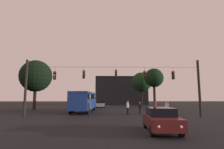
# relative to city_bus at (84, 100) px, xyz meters

# --- Properties ---
(ground_plane) EXTENTS (168.00, 168.00, 0.00)m
(ground_plane) POSITION_rel_city_bus_xyz_m (4.32, 2.34, -1.87)
(ground_plane) COLOR black
(ground_plane) RESTS_ON ground
(overhead_signal_span) EXTENTS (20.62, 0.44, 6.63)m
(overhead_signal_span) POSITION_rel_city_bus_xyz_m (4.38, -7.21, 1.97)
(overhead_signal_span) COLOR black
(overhead_signal_span) RESTS_ON ground
(city_bus) EXTENTS (2.83, 11.07, 3.00)m
(city_bus) POSITION_rel_city_bus_xyz_m (0.00, 0.00, 0.00)
(city_bus) COLOR navy
(city_bus) RESTS_ON ground
(car_near_right) EXTENTS (2.08, 4.43, 1.52)m
(car_near_right) POSITION_rel_city_bus_xyz_m (7.17, -16.41, -1.07)
(car_near_right) COLOR #511919
(car_near_right) RESTS_ON ground
(car_far_left) EXTENTS (1.90, 4.37, 1.52)m
(car_far_left) POSITION_rel_city_bus_xyz_m (1.97, 11.65, -1.07)
(car_far_left) COLOR #99999E
(car_far_left) RESTS_ON ground
(pedestrian_crossing_left) EXTENTS (0.28, 0.39, 1.75)m
(pedestrian_crossing_left) POSITION_rel_city_bus_xyz_m (1.60, -7.36, -0.87)
(pedestrian_crossing_left) COLOR black
(pedestrian_crossing_left) RESTS_ON ground
(pedestrian_crossing_center) EXTENTS (0.31, 0.40, 1.64)m
(pedestrian_crossing_center) POSITION_rel_city_bus_xyz_m (11.29, -5.35, -0.94)
(pedestrian_crossing_center) COLOR black
(pedestrian_crossing_center) RESTS_ON ground
(pedestrian_crossing_right) EXTENTS (0.32, 0.41, 1.58)m
(pedestrian_crossing_right) POSITION_rel_city_bus_xyz_m (8.00, -3.81, -0.98)
(pedestrian_crossing_right) COLOR black
(pedestrian_crossing_right) RESTS_ON ground
(pedestrian_near_bus) EXTENTS (0.36, 0.42, 1.73)m
(pedestrian_near_bus) POSITION_rel_city_bus_xyz_m (10.71, -6.45, -0.88)
(pedestrian_near_bus) COLOR black
(pedestrian_near_bus) RESTS_ON ground
(pedestrian_trailing) EXTENTS (0.31, 0.40, 1.65)m
(pedestrian_trailing) POSITION_rel_city_bus_xyz_m (9.94, -4.42, -0.93)
(pedestrian_trailing) COLOR black
(pedestrian_trailing) RESTS_ON ground
(pedestrian_far_side) EXTENTS (0.34, 0.42, 1.75)m
(pedestrian_far_side) POSITION_rel_city_bus_xyz_m (6.31, -4.26, -0.87)
(pedestrian_far_side) COLOR black
(pedestrian_far_side) RESTS_ON ground
(corner_building) EXTENTS (16.07, 12.91, 8.81)m
(corner_building) POSITION_rel_city_bus_xyz_m (7.71, 32.26, 2.54)
(corner_building) COLOR black
(corner_building) RESTS_ON ground
(tree_left_silhouette) EXTENTS (5.05, 5.05, 8.72)m
(tree_left_silhouette) POSITION_rel_city_bus_xyz_m (12.23, 17.63, 4.30)
(tree_left_silhouette) COLOR black
(tree_left_silhouette) RESTS_ON ground
(tree_behind_building) EXTENTS (3.92, 3.92, 8.24)m
(tree_behind_building) POSITION_rel_city_bus_xyz_m (13.17, 8.50, 4.34)
(tree_behind_building) COLOR black
(tree_behind_building) RESTS_ON ground
(tree_right_far) EXTENTS (5.91, 5.91, 9.18)m
(tree_right_far) POSITION_rel_city_bus_xyz_m (-9.92, 5.27, 4.33)
(tree_right_far) COLOR black
(tree_right_far) RESTS_ON ground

